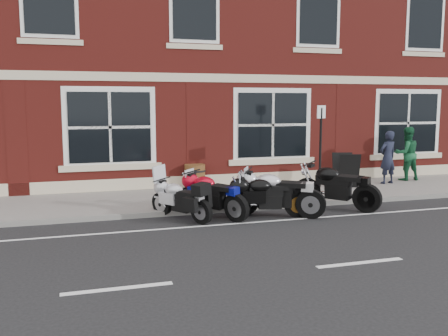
% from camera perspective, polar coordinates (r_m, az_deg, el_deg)
% --- Properties ---
extents(ground, '(80.00, 80.00, 0.00)m').
position_cam_1_polar(ground, '(11.36, 7.17, -6.16)').
color(ground, black).
rests_on(ground, ground).
extents(sidewalk, '(30.00, 3.00, 0.12)m').
position_cam_1_polar(sidewalk, '(14.08, 2.18, -3.20)').
color(sidewalk, slate).
rests_on(sidewalk, ground).
extents(kerb, '(30.00, 0.16, 0.12)m').
position_cam_1_polar(kerb, '(12.63, 4.54, -4.47)').
color(kerb, slate).
rests_on(kerb, ground).
extents(pub_building, '(24.00, 12.00, 12.00)m').
position_cam_1_polar(pub_building, '(21.32, -4.64, 16.46)').
color(pub_building, maroon).
rests_on(pub_building, ground).
extents(moto_touring_silver, '(1.09, 1.62, 1.22)m').
position_cam_1_polar(moto_touring_silver, '(11.51, -5.06, -3.43)').
color(moto_touring_silver, black).
rests_on(moto_touring_silver, ground).
extents(moto_sport_red, '(1.20, 1.89, 0.96)m').
position_cam_1_polar(moto_sport_red, '(11.70, -1.37, -2.96)').
color(moto_sport_red, black).
rests_on(moto_sport_red, ground).
extents(moto_sport_black, '(2.04, 0.53, 0.93)m').
position_cam_1_polar(moto_sport_black, '(11.65, 4.76, -3.11)').
color(moto_sport_black, black).
rests_on(moto_sport_black, ground).
extents(moto_sport_silver, '(1.96, 1.36, 1.02)m').
position_cam_1_polar(moto_sport_silver, '(11.81, 5.93, -2.73)').
color(moto_sport_silver, black).
rests_on(moto_sport_silver, ground).
extents(moto_naked_black, '(1.51, 1.96, 1.05)m').
position_cam_1_polar(moto_naked_black, '(12.95, 12.58, -1.88)').
color(moto_naked_black, black).
rests_on(moto_naked_black, ground).
extents(pedestrian_left, '(0.67, 0.50, 1.67)m').
position_cam_1_polar(pedestrian_left, '(16.54, 18.20, 1.17)').
color(pedestrian_left, black).
rests_on(pedestrian_left, sidewalk).
extents(pedestrian_right, '(0.90, 0.72, 1.76)m').
position_cam_1_polar(pedestrian_right, '(17.47, 20.14, 1.55)').
color(pedestrian_right, '#175330').
rests_on(pedestrian_right, sidewalk).
extents(a_board_sign, '(0.70, 0.55, 1.04)m').
position_cam_1_polar(a_board_sign, '(15.50, 13.76, -0.24)').
color(a_board_sign, black).
rests_on(a_board_sign, sidewalk).
extents(barrel_planter, '(0.65, 0.65, 0.72)m').
position_cam_1_polar(barrel_planter, '(14.94, -3.35, -0.95)').
color(barrel_planter, '#4A2B13').
rests_on(barrel_planter, sidewalk).
extents(parking_sign, '(0.33, 0.17, 2.47)m').
position_cam_1_polar(parking_sign, '(13.93, 10.97, 2.74)').
color(parking_sign, black).
rests_on(parking_sign, sidewalk).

